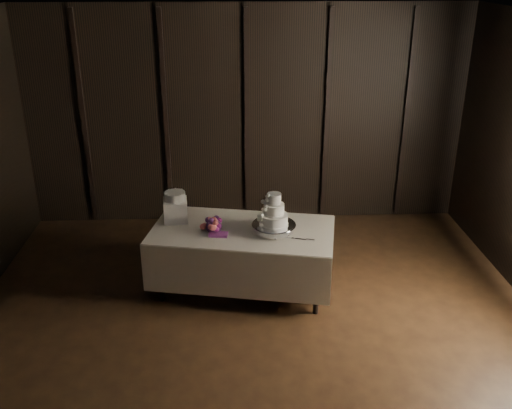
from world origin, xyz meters
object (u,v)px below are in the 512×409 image
Objects in this scene: cake_stand at (274,228)px; display_table at (243,256)px; small_cake at (175,196)px; wedding_cake at (272,213)px; box_pedestal at (176,210)px; bouquet at (214,225)px.

display_table is at bearing 165.74° from cake_stand.
display_table is 1.02m from small_cake.
wedding_cake is 1.12m from box_pedestal.
small_cake is at bearing 141.77° from wedding_cake.
display_table is 8.28× the size of box_pedestal.
cake_stand is 2.05× the size of small_cake.
box_pedestal is (-0.75, 0.26, 0.47)m from display_table.
cake_stand is 1.17× the size of bouquet.
small_cake reaches higher than display_table.
box_pedestal reaches higher than display_table.
small_cake is at bearing 162.38° from cake_stand.
wedding_cake is at bearing -150.26° from cake_stand.
bouquet is 0.57m from small_cake.
box_pedestal reaches higher than bouquet.
small_cake is (-1.08, 0.34, 0.25)m from cake_stand.
wedding_cake is 1.38× the size of box_pedestal.
bouquet is at bearing -162.61° from display_table.
cake_stand is at bearing -3.25° from display_table.
cake_stand reaches higher than display_table.
display_table is 5.20× the size of bouquet.
cake_stand is 1.17m from small_cake.
wedding_cake reaches higher than bouquet.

